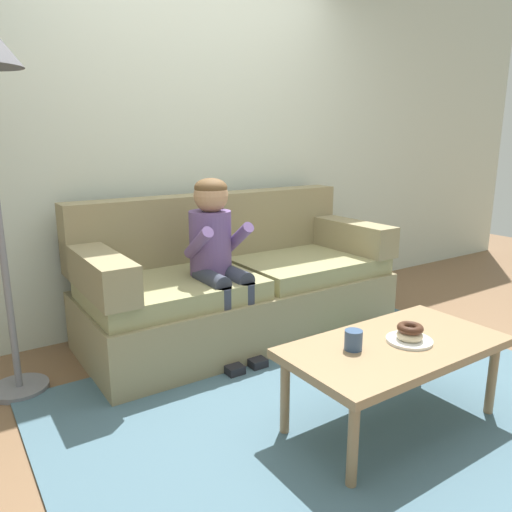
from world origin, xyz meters
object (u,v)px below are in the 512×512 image
coffee_table (395,352)px  person_child (217,250)px  mug (353,340)px  toy_controller (362,349)px  couch (237,286)px  donut (410,335)px

coffee_table → person_child: size_ratio=0.96×
mug → toy_controller: bearing=40.3°
coffee_table → toy_controller: size_ratio=4.68×
couch → donut: (0.08, -1.39, 0.10)m
couch → toy_controller: 0.93m
donut → toy_controller: size_ratio=0.53×
mug → toy_controller: mug is taller
donut → mug: mug is taller
donut → coffee_table: bearing=155.8°
couch → toy_controller: (0.49, -0.73, -0.32)m
person_child → mug: bearing=-86.3°
toy_controller → coffee_table: bearing=-102.2°
coffee_table → donut: donut is taller
coffee_table → donut: size_ratio=8.81×
coffee_table → person_child: person_child is taller
person_child → mug: person_child is taller
donut → person_child: bearing=106.3°
person_child → donut: (0.35, -1.19, -0.22)m
mug → toy_controller: 1.00m
person_child → donut: 1.26m
coffee_table → toy_controller: 0.87m
toy_controller → mug: bearing=-115.5°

